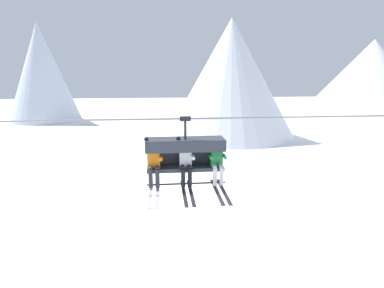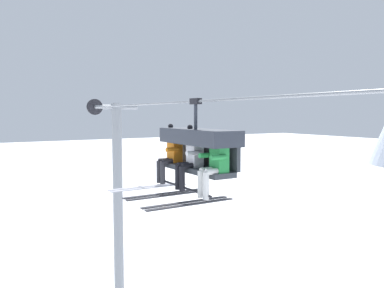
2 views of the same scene
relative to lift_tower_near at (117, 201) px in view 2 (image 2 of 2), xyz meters
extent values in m
cylinder|color=gray|center=(0.00, 0.02, -0.23)|extent=(0.36, 0.36, 7.68)
cylinder|color=gray|center=(0.00, 0.02, 3.46)|extent=(0.16, 1.60, 0.16)
cylinder|color=black|center=(0.00, -0.78, 3.46)|extent=(0.08, 0.56, 0.56)
cylinder|color=gray|center=(8.43, -0.78, 3.46)|extent=(18.87, 0.05, 0.05)
cube|color=#33383D|center=(6.81, -0.78, 2.11)|extent=(2.06, 0.48, 0.10)
cube|color=#33383D|center=(6.81, -0.50, 2.38)|extent=(2.06, 0.08, 0.45)
cube|color=#2D333D|center=(6.81, -0.72, 2.76)|extent=(2.11, 0.68, 0.30)
cylinder|color=black|center=(6.81, -1.10, 1.78)|extent=(2.06, 0.04, 0.04)
cylinder|color=#2D333D|center=(6.81, -0.78, 3.16)|extent=(0.07, 0.07, 0.50)
cube|color=black|center=(6.81, -0.78, 3.46)|extent=(0.28, 0.12, 0.12)
cube|color=orange|center=(5.97, -0.80, 2.42)|extent=(0.32, 0.22, 0.52)
sphere|color=#284C93|center=(5.97, -0.80, 2.78)|extent=(0.22, 0.22, 0.22)
ellipsoid|color=black|center=(5.97, -0.90, 2.78)|extent=(0.17, 0.04, 0.08)
cylinder|color=#2D2D33|center=(5.88, -0.97, 2.20)|extent=(0.11, 0.34, 0.11)
cylinder|color=#2D2D33|center=(6.06, -0.97, 2.20)|extent=(0.11, 0.34, 0.11)
cylinder|color=#2D2D33|center=(5.88, -1.14, 1.96)|extent=(0.11, 0.11, 0.48)
cylinder|color=#2D2D33|center=(6.06, -1.14, 1.96)|extent=(0.11, 0.11, 0.48)
cube|color=#B2B2BC|center=(5.88, -1.44, 1.67)|extent=(0.09, 1.70, 0.02)
cube|color=#B2B2BC|center=(6.06, -1.44, 1.67)|extent=(0.09, 1.70, 0.02)
cylinder|color=orange|center=(5.79, -0.80, 2.77)|extent=(0.09, 0.09, 0.30)
sphere|color=black|center=(5.79, -0.80, 2.94)|extent=(0.11, 0.11, 0.11)
cylinder|color=orange|center=(6.16, -0.95, 2.46)|extent=(0.09, 0.30, 0.09)
cube|color=silver|center=(6.81, -0.80, 2.42)|extent=(0.32, 0.22, 0.52)
sphere|color=maroon|center=(6.81, -0.80, 2.78)|extent=(0.22, 0.22, 0.22)
ellipsoid|color=black|center=(6.81, -0.90, 2.78)|extent=(0.17, 0.04, 0.08)
cylinder|color=black|center=(6.73, -0.97, 2.20)|extent=(0.11, 0.34, 0.11)
cylinder|color=black|center=(6.90, -0.97, 2.20)|extent=(0.11, 0.34, 0.11)
cylinder|color=black|center=(6.73, -1.14, 1.96)|extent=(0.11, 0.11, 0.48)
cylinder|color=black|center=(6.90, -1.14, 1.96)|extent=(0.11, 0.11, 0.48)
cube|color=#232328|center=(6.73, -1.44, 1.67)|extent=(0.09, 1.70, 0.02)
cube|color=#232328|center=(6.90, -1.44, 1.67)|extent=(0.09, 1.70, 0.02)
cylinder|color=silver|center=(6.63, -0.80, 2.77)|extent=(0.09, 0.09, 0.30)
sphere|color=black|center=(6.63, -0.80, 2.94)|extent=(0.11, 0.11, 0.11)
cylinder|color=silver|center=(7.00, -0.95, 2.46)|extent=(0.09, 0.30, 0.09)
cube|color=#23843D|center=(7.66, -0.80, 2.42)|extent=(0.32, 0.22, 0.52)
sphere|color=#284C93|center=(7.66, -0.80, 2.78)|extent=(0.22, 0.22, 0.22)
ellipsoid|color=black|center=(7.66, -0.90, 2.78)|extent=(0.17, 0.04, 0.08)
cylinder|color=silver|center=(7.57, -0.97, 2.20)|extent=(0.11, 0.34, 0.11)
cylinder|color=silver|center=(7.75, -0.97, 2.20)|extent=(0.11, 0.34, 0.11)
cylinder|color=silver|center=(7.57, -1.14, 1.96)|extent=(0.11, 0.11, 0.48)
cylinder|color=silver|center=(7.75, -1.14, 1.96)|extent=(0.11, 0.11, 0.48)
cube|color=#232328|center=(7.57, -1.44, 1.67)|extent=(0.09, 1.70, 0.02)
cube|color=#232328|center=(7.75, -1.44, 1.67)|extent=(0.09, 1.70, 0.02)
cylinder|color=#23843D|center=(7.47, -0.95, 2.46)|extent=(0.09, 0.30, 0.09)
cylinder|color=#23843D|center=(7.84, -0.95, 2.46)|extent=(0.09, 0.30, 0.09)
camera|label=1|loc=(6.24, -8.51, 4.62)|focal=28.00mm
camera|label=2|loc=(13.14, -4.67, 3.21)|focal=35.00mm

